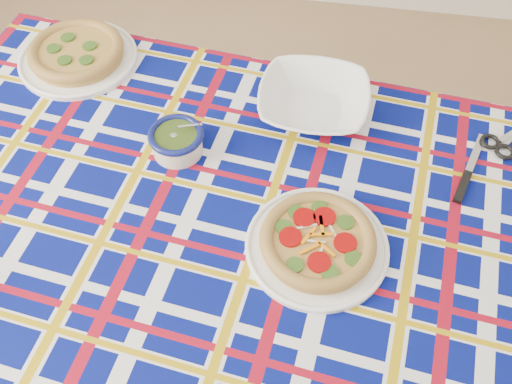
% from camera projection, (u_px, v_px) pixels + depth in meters
% --- Properties ---
extents(dining_table, '(1.62, 1.12, 0.71)m').
position_uv_depth(dining_table, '(230.00, 232.00, 1.24)').
color(dining_table, brown).
rests_on(dining_table, floor).
extents(tablecloth, '(1.65, 1.16, 0.10)m').
position_uv_depth(tablecloth, '(229.00, 226.00, 1.22)').
color(tablecloth, '#050E61').
rests_on(tablecloth, dining_table).
extents(main_focaccia_plate, '(0.33, 0.33, 0.06)m').
position_uv_depth(main_focaccia_plate, '(318.00, 241.00, 1.11)').
color(main_focaccia_plate, '#B0863E').
rests_on(main_focaccia_plate, tablecloth).
extents(pesto_bowl, '(0.13, 0.13, 0.07)m').
position_uv_depth(pesto_bowl, '(177.00, 140.00, 1.26)').
color(pesto_bowl, '#24370F').
rests_on(pesto_bowl, tablecloth).
extents(serving_bowl, '(0.26, 0.26, 0.06)m').
position_uv_depth(serving_bowl, '(313.00, 102.00, 1.33)').
color(serving_bowl, white).
rests_on(serving_bowl, tablecloth).
extents(second_focaccia_plate, '(0.36, 0.36, 0.06)m').
position_uv_depth(second_focaccia_plate, '(76.00, 52.00, 1.45)').
color(second_focaccia_plate, '#B0863E').
rests_on(second_focaccia_plate, tablecloth).
extents(table_knife, '(0.09, 0.22, 0.01)m').
position_uv_depth(table_knife, '(475.00, 155.00, 1.27)').
color(table_knife, silver).
rests_on(table_knife, tablecloth).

